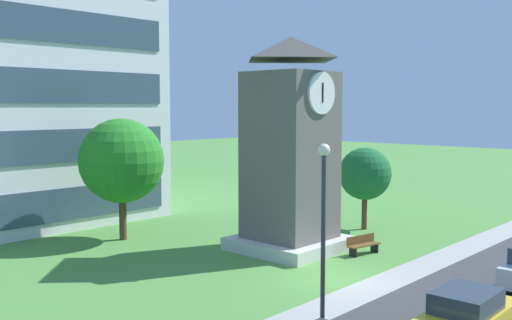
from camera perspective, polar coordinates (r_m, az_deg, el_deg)
ground_plane at (r=24.26m, az=7.76°, el=-11.40°), size 160.00×160.00×0.00m
street_asphalt at (r=21.58m, az=21.45°, el=-13.84°), size 120.00×7.20×0.01m
kerb_strip at (r=23.41m, az=11.13°, el=-12.07°), size 120.00×1.60×0.01m
clock_tower at (r=28.25m, az=3.34°, el=0.39°), size 4.75×4.75×10.20m
park_bench at (r=28.33m, az=10.31°, el=-8.05°), size 1.86×0.83×0.88m
street_lamp at (r=17.72m, az=6.54°, el=-5.55°), size 0.36×0.36×5.82m
tree_streetside at (r=31.13m, az=-12.88°, el=-0.09°), size 4.38×4.38×6.32m
tree_by_building at (r=33.61m, az=10.51°, el=-1.34°), size 2.95×2.95×4.64m
parked_car_yellow at (r=18.56m, az=19.83°, el=-14.15°), size 4.05×1.96×1.69m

